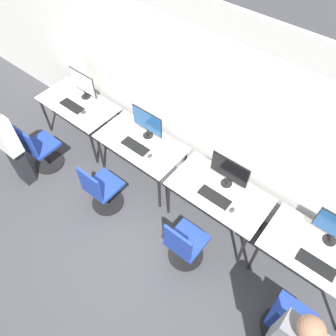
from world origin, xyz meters
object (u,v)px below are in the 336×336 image
(mouse_left, at_px, (150,156))
(keyboard_far_left, at_px, (72,106))
(office_chair_far_right, at_px, (287,325))
(office_chair_far_left, at_px, (40,150))
(monitor_right, at_px, (229,171))
(keyboard_right, at_px, (214,197))
(keyboard_far_right, at_px, (316,265))
(office_chair_right, at_px, (184,246))
(mouse_right, at_px, (232,210))
(monitor_left, at_px, (147,122))
(keyboard_left, at_px, (135,146))
(person_far_left, at_px, (9,144))
(office_chair_left, at_px, (102,191))
(mouse_far_left, at_px, (84,112))
(monitor_far_left, at_px, (83,83))

(mouse_left, bearing_deg, keyboard_far_left, 179.51)
(mouse_left, bearing_deg, office_chair_far_right, -14.31)
(office_chair_far_left, bearing_deg, keyboard_far_left, 89.65)
(monitor_right, distance_m, office_chair_far_right, 1.82)
(monitor_right, xyz_separation_m, keyboard_right, (0.00, -0.28, -0.26))
(monitor_right, bearing_deg, keyboard_far_right, -13.00)
(mouse_left, height_order, office_chair_right, office_chair_right)
(mouse_left, height_order, mouse_right, same)
(monitor_left, relative_size, keyboard_far_right, 1.23)
(office_chair_far_left, bearing_deg, keyboard_left, 28.97)
(office_chair_far_left, xyz_separation_m, mouse_right, (3.00, 0.72, 0.40))
(person_far_left, bearing_deg, mouse_right, 19.87)
(monitor_left, distance_m, office_chair_far_right, 3.02)
(monitor_left, xyz_separation_m, keyboard_far_right, (2.72, -0.32, -0.26))
(office_chair_right, bearing_deg, office_chair_left, -177.24)
(keyboard_far_left, relative_size, office_chair_far_left, 0.47)
(keyboard_far_left, xyz_separation_m, mouse_right, (2.99, -0.04, 0.01))
(keyboard_left, bearing_deg, office_chair_right, -24.46)
(office_chair_right, bearing_deg, keyboard_right, 90.18)
(office_chair_far_left, height_order, monitor_right, monitor_right)
(office_chair_far_left, relative_size, office_chair_left, 1.00)
(office_chair_left, relative_size, monitor_right, 1.73)
(office_chair_left, distance_m, mouse_right, 1.86)
(office_chair_far_left, height_order, office_chair_far_right, same)
(keyboard_left, relative_size, mouse_right, 4.77)
(keyboard_far_left, height_order, mouse_right, mouse_right)
(office_chair_far_right, bearing_deg, keyboard_far_right, 97.26)
(office_chair_left, height_order, keyboard_far_right, office_chair_left)
(keyboard_left, height_order, mouse_left, mouse_left)
(person_far_left, bearing_deg, monitor_left, 45.56)
(keyboard_far_left, bearing_deg, person_far_left, -90.74)
(mouse_far_left, relative_size, person_far_left, 0.06)
(keyboard_left, height_order, office_chair_right, office_chair_right)
(monitor_far_left, bearing_deg, monitor_left, -0.97)
(office_chair_left, bearing_deg, person_far_left, -161.74)
(mouse_left, height_order, keyboard_right, mouse_left)
(office_chair_left, bearing_deg, mouse_far_left, 145.91)
(keyboard_left, height_order, keyboard_far_right, same)
(mouse_far_left, height_order, office_chair_far_right, office_chair_far_right)
(monitor_far_left, xyz_separation_m, mouse_left, (1.64, -0.31, -0.25))
(keyboard_right, height_order, office_chair_far_right, office_chair_far_right)
(mouse_right, bearing_deg, monitor_right, 132.07)
(person_far_left, xyz_separation_m, office_chair_right, (2.73, 0.50, -0.46))
(office_chair_left, xyz_separation_m, monitor_right, (1.42, 0.96, 0.64))
(keyboard_right, bearing_deg, monitor_far_left, 173.48)
(keyboard_far_left, relative_size, mouse_left, 4.77)
(monitor_left, height_order, mouse_right, monitor_left)
(monitor_far_left, bearing_deg, keyboard_right, -6.52)
(person_far_left, xyz_separation_m, keyboard_left, (1.37, 1.12, -0.07))
(keyboard_left, bearing_deg, monitor_right, 11.29)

